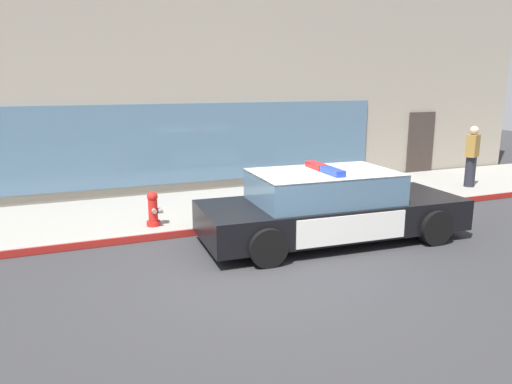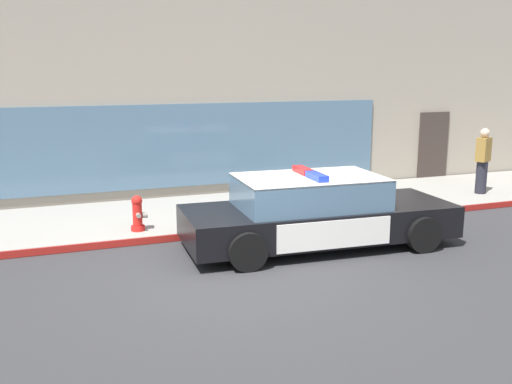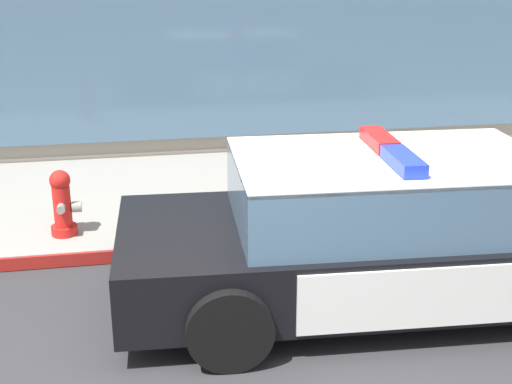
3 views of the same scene
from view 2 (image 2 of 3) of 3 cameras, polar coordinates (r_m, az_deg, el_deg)
The scene contains 7 objects.
ground at distance 9.73m, azimuth -1.90°, elevation -8.13°, with size 48.00×48.00×0.00m, color #303033.
sidewalk at distance 13.31m, azimuth -7.26°, elevation -2.30°, with size 48.00×3.38×0.15m, color gray.
curb_red_paint at distance 11.71m, azimuth -5.34°, elevation -4.25°, with size 28.80×0.04×0.14m, color maroon.
storefront_building at distance 20.34m, azimuth -4.68°, elevation 16.29°, with size 18.09×10.48×9.73m.
police_cruiser at distance 11.08m, azimuth 5.94°, elevation -1.97°, with size 5.27×2.30×1.49m.
fire_hydrant at distance 11.87m, azimuth -11.61°, elevation -2.10°, with size 0.34×0.39×0.73m.
pedestrian_on_sidewalk at distance 16.14m, azimuth 21.48°, elevation 2.89°, with size 0.47×0.41×1.71m.
Camera 2 is at (-2.88, -8.66, 3.36)m, focal length 40.49 mm.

